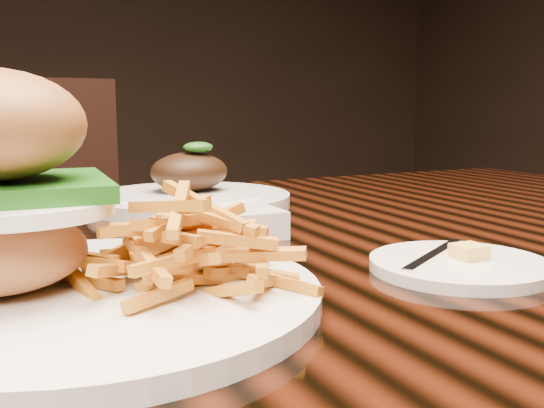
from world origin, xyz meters
name	(u,v)px	position (x,y,z in m)	size (l,w,h in m)	color
dining_table	(219,313)	(0.00, 0.00, 0.67)	(1.60, 0.90, 0.75)	black
burger_plate	(72,232)	(-0.17, -0.16, 0.81)	(0.33, 0.33, 0.22)	white
side_saucer	(459,265)	(0.15, -0.20, 0.76)	(0.15, 0.15, 0.02)	white
ramekin	(250,223)	(0.04, 0.01, 0.76)	(0.06, 0.06, 0.03)	white
far_dish	(190,194)	(0.05, 0.23, 0.77)	(0.28, 0.28, 0.09)	white
chair_far	(35,260)	(-0.11, 0.89, 0.54)	(0.50, 0.51, 0.95)	black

